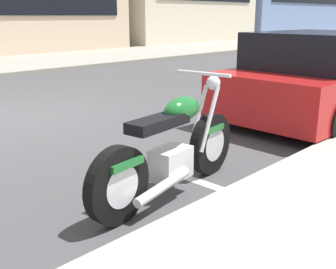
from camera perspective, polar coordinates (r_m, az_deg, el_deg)
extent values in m
plane|color=#3D3D3F|center=(7.58, -20.69, 2.29)|extent=(260.00, 260.00, 0.00)
cube|color=gray|center=(20.49, 1.64, 11.56)|extent=(120.00, 5.00, 0.14)
cube|color=silver|center=(4.49, 2.02, -5.71)|extent=(0.12, 2.20, 0.01)
cylinder|color=black|center=(4.51, 5.87, -1.28)|extent=(0.67, 0.19, 0.66)
cylinder|color=silver|center=(4.51, 5.87, -1.28)|extent=(0.38, 0.16, 0.37)
cylinder|color=black|center=(3.43, -6.93, -6.97)|extent=(0.67, 0.19, 0.66)
cylinder|color=silver|center=(3.43, -6.93, -6.97)|extent=(0.38, 0.16, 0.37)
cube|color=silver|center=(3.95, 0.36, -3.99)|extent=(0.43, 0.30, 0.30)
cube|color=black|center=(3.68, -1.31, 1.64)|extent=(0.70, 0.30, 0.10)
ellipsoid|color=#196028|center=(3.95, 1.95, 3.52)|extent=(0.50, 0.29, 0.24)
cube|color=#196028|center=(3.40, -6.45, -3.88)|extent=(0.38, 0.22, 0.06)
cube|color=#196028|center=(4.44, 5.80, 0.92)|extent=(0.34, 0.20, 0.06)
cylinder|color=silver|center=(4.34, 4.17, 2.40)|extent=(0.34, 0.08, 0.65)
cylinder|color=silver|center=(4.27, 5.75, 2.12)|extent=(0.34, 0.08, 0.65)
cylinder|color=silver|center=(4.19, 4.87, 8.37)|extent=(0.11, 0.62, 0.04)
sphere|color=silver|center=(4.38, 6.25, 7.07)|extent=(0.15, 0.15, 0.15)
cylinder|color=silver|center=(3.68, -0.71, -7.17)|extent=(0.71, 0.17, 0.16)
cube|color=#AD1919|center=(7.51, 20.55, 6.12)|extent=(4.13, 2.02, 0.69)
cube|color=black|center=(7.24, 20.25, 10.84)|extent=(2.19, 1.80, 0.57)
cylinder|color=black|center=(9.11, 19.29, 6.57)|extent=(0.63, 0.24, 0.62)
cylinder|color=black|center=(6.85, 8.93, 4.41)|extent=(0.63, 0.24, 0.62)
cylinder|color=black|center=(6.00, 22.09, 1.77)|extent=(0.63, 0.24, 0.62)
cube|color=black|center=(18.39, -17.51, 17.07)|extent=(8.21, 0.06, 1.10)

